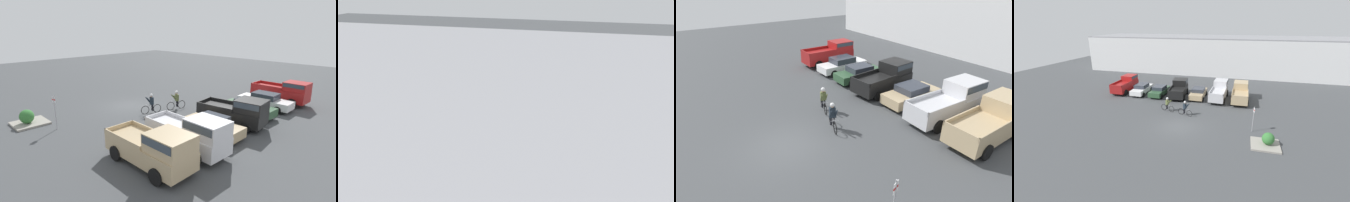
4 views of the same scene
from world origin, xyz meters
The scene contains 11 objects.
ground_plane centered at (0.00, 0.00, 0.00)m, with size 80.00×80.00×0.00m, color #424447.
sedan_0 centered at (-8.23, 9.27, 0.73)m, with size 1.94×4.65×1.44m.
sedan_1 centered at (-5.43, 9.15, 0.70)m, with size 2.03×4.36×1.39m.
pickup_truck_1 centered at (-2.68, 9.71, 1.12)m, with size 2.65×5.13×2.18m.
sedan_2 centered at (0.17, 9.49, 0.71)m, with size 2.00×4.27×1.41m.
pickup_truck_2 centered at (2.99, 10.07, 1.20)m, with size 2.31×5.59×2.33m.
cyclist_0 centered at (-0.09, 3.02, 0.88)m, with size 1.79×0.67×1.75m.
cyclist_1 centered at (-2.41, 3.76, 0.88)m, with size 1.79×0.67×1.72m.
fire_lane_sign centered at (7.16, 0.87, 1.53)m, with size 0.11×0.29×2.55m.
curb_island centered at (8.21, -1.59, 0.07)m, with size 2.40×2.28×0.15m, color gray.
shrub centered at (8.39, -1.53, 0.67)m, with size 1.05×1.05×1.05m.
Camera 2 is at (-7.29, 24.78, 7.47)m, focal length 50.00 mm.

